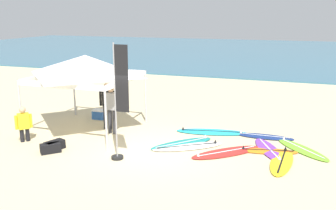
{
  "coord_description": "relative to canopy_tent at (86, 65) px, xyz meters",
  "views": [
    {
      "loc": [
        3.96,
        -10.05,
        4.18
      ],
      "look_at": [
        -0.15,
        1.91,
        1.0
      ],
      "focal_mm": 39.21,
      "sensor_mm": 36.0,
      "label": 1
    }
  ],
  "objects": [
    {
      "name": "ground_plane",
      "position": [
        2.99,
        -1.2,
        -2.39
      ],
      "size": [
        80.0,
        80.0,
        0.0
      ],
      "primitive_type": "plane",
      "color": "beige"
    },
    {
      "name": "sea",
      "position": [
        2.99,
        30.39,
        -2.34
      ],
      "size": [
        80.0,
        36.0,
        0.1
      ],
      "primitive_type": "cube",
      "color": "#386B84",
      "rests_on": "ground"
    },
    {
      "name": "canopy_tent",
      "position": [
        0.0,
        0.0,
        0.0
      ],
      "size": [
        3.34,
        3.34,
        2.75
      ],
      "color": "#B7B7BC",
      "rests_on": "ground"
    },
    {
      "name": "surfboard_lime",
      "position": [
        7.42,
        0.32,
        -2.35
      ],
      "size": [
        1.85,
        1.96,
        0.19
      ],
      "color": "#7AD12D",
      "rests_on": "ground"
    },
    {
      "name": "surfboard_cyan",
      "position": [
        4.37,
        1.1,
        -2.35
      ],
      "size": [
        2.63,
        1.15,
        0.19
      ],
      "color": "#23B2CC",
      "rests_on": "ground"
    },
    {
      "name": "surfboard_yellow",
      "position": [
        6.86,
        -0.89,
        -2.35
      ],
      "size": [
        0.76,
        2.24,
        0.19
      ],
      "color": "yellow",
      "rests_on": "ground"
    },
    {
      "name": "surfboard_navy",
      "position": [
        6.19,
        1.2,
        -2.35
      ],
      "size": [
        1.98,
        0.54,
        0.19
      ],
      "color": "navy",
      "rests_on": "ground"
    },
    {
      "name": "surfboard_red",
      "position": [
        5.22,
        -0.71,
        -2.35
      ],
      "size": [
        2.19,
        2.11,
        0.19
      ],
      "color": "red",
      "rests_on": "ground"
    },
    {
      "name": "surfboard_teal",
      "position": [
        3.71,
        -0.39,
        -2.35
      ],
      "size": [
        1.96,
        2.09,
        0.19
      ],
      "color": "#19847F",
      "rests_on": "ground"
    },
    {
      "name": "surfboard_orange",
      "position": [
        6.4,
        -0.19,
        -2.35
      ],
      "size": [
        1.88,
        0.84,
        0.19
      ],
      "color": "orange",
      "rests_on": "ground"
    },
    {
      "name": "surfboard_white",
      "position": [
        3.96,
        -0.6,
        -2.35
      ],
      "size": [
        2.29,
        1.82,
        0.19
      ],
      "color": "white",
      "rests_on": "ground"
    },
    {
      "name": "surfboard_purple",
      "position": [
        6.45,
        -0.06,
        -2.35
      ],
      "size": [
        1.37,
        2.17,
        0.19
      ],
      "color": "purple",
      "rests_on": "ground"
    },
    {
      "name": "person_black",
      "position": [
        0.6,
        0.36,
        -1.4
      ],
      "size": [
        0.49,
        0.37,
        1.71
      ],
      "color": "black",
      "rests_on": "ground"
    },
    {
      "name": "person_grey",
      "position": [
        1.02,
        -0.1,
        -1.4
      ],
      "size": [
        0.55,
        0.24,
        1.71
      ],
      "color": "#2D2D33",
      "rests_on": "ground"
    },
    {
      "name": "person_yellow",
      "position": [
        -1.35,
        -1.82,
        -1.73
      ],
      "size": [
        0.4,
        0.43,
        1.2
      ],
      "color": "black",
      "rests_on": "ground"
    },
    {
      "name": "banner_flag",
      "position": [
        2.36,
        -2.17,
        -0.82
      ],
      "size": [
        0.6,
        0.36,
        3.4
      ],
      "color": "#99999E",
      "rests_on": "ground"
    },
    {
      "name": "gear_bag_near_tent",
      "position": [
        0.08,
        -2.39,
        -2.25
      ],
      "size": [
        0.65,
        0.65,
        0.28
      ],
      "primitive_type": "cube",
      "rotation": [
        0.0,
        0.0,
        0.79
      ],
      "color": "black",
      "rests_on": "ground"
    },
    {
      "name": "gear_bag_by_pole",
      "position": [
        0.04,
        -2.13,
        -2.25
      ],
      "size": [
        0.51,
        0.67,
        0.28
      ],
      "primitive_type": "cube",
      "rotation": [
        0.0,
        0.0,
        1.21
      ],
      "color": "black",
      "rests_on": "ground"
    },
    {
      "name": "cooler_box",
      "position": [
        -0.35,
        1.38,
        -2.19
      ],
      "size": [
        0.5,
        0.36,
        0.39
      ],
      "color": "#2D60B7",
      "rests_on": "ground"
    }
  ]
}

